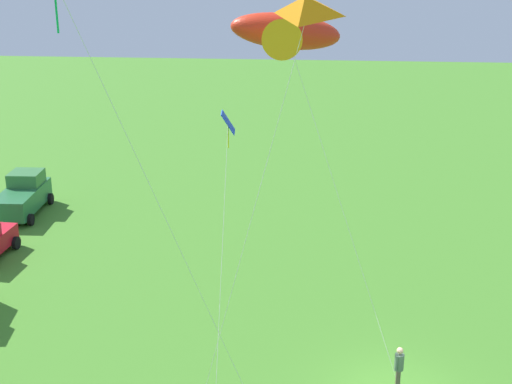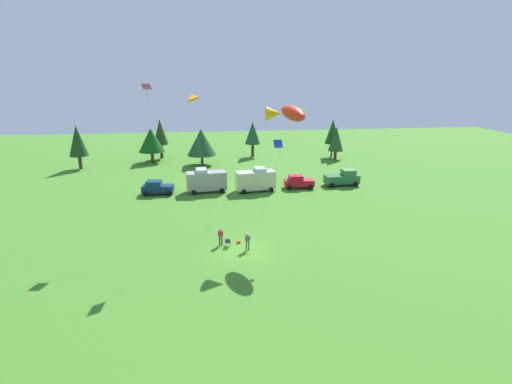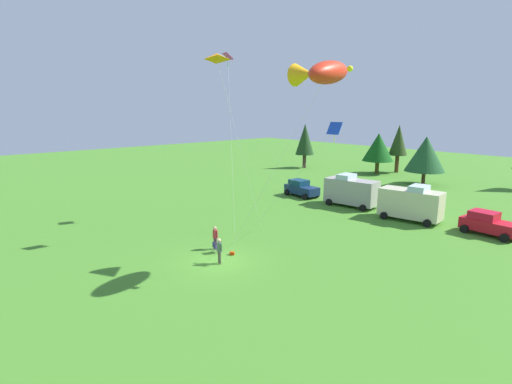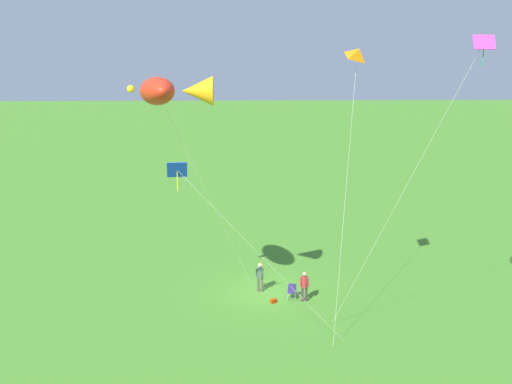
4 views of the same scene
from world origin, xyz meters
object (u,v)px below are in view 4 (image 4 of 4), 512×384
object	(u,v)px
person_spectator	(304,284)
kite_diamond_rainbow	(476,57)
backpack_on_grass	(273,301)
kite_delta_orange	(359,54)
kite_diamond_blue	(183,176)
kite_large_fish	(167,91)
folding_chair	(292,290)
person_kite_flyer	(260,275)

from	to	relation	value
person_spectator	kite_diamond_rainbow	distance (m)	15.89
backpack_on_grass	kite_delta_orange	xyz separation A→B (m)	(-3.97, 1.93, 13.70)
backpack_on_grass	kite_diamond_blue	size ratio (longest dim) A/B	0.03
kite_large_fish	kite_diamond_blue	bearing A→B (deg)	110.90
kite_large_fish	backpack_on_grass	bearing A→B (deg)	-151.42
folding_chair	kite_diamond_blue	size ratio (longest dim) A/B	0.09
backpack_on_grass	kite_diamond_blue	distance (m)	10.75
person_kite_flyer	kite_diamond_rainbow	xyz separation A→B (m)	(-8.97, 7.88, 12.98)
kite_delta_orange	kite_diamond_blue	size ratio (longest dim) A/B	1.54
person_kite_flyer	kite_diamond_blue	bearing A→B (deg)	-12.08
person_spectator	folding_chair	bearing A→B (deg)	-116.25
person_kite_flyer	kite_diamond_blue	world-z (taller)	kite_diamond_blue
person_kite_flyer	kite_delta_orange	xyz separation A→B (m)	(-4.68, 3.53, 12.79)
person_kite_flyer	kite_delta_orange	world-z (taller)	kite_delta_orange
person_spectator	kite_diamond_rainbow	xyz separation A→B (m)	(-6.52, 6.46, 12.98)
kite_large_fish	kite_diamond_rainbow	xyz separation A→B (m)	(-13.50, 3.42, 1.82)
folding_chair	kite_large_fish	xyz separation A→B (m)	(6.32, 3.47, 11.69)
folding_chair	kite_diamond_blue	bearing A→B (deg)	-35.94
person_kite_flyer	kite_diamond_blue	distance (m)	10.66
person_kite_flyer	folding_chair	size ratio (longest dim) A/B	2.12
person_spectator	kite_delta_orange	distance (m)	13.15
kite_large_fish	kite_diamond_blue	world-z (taller)	kite_large_fish
person_kite_flyer	kite_large_fish	bearing A→B (deg)	-27.95
kite_delta_orange	kite_diamond_rainbow	bearing A→B (deg)	134.55
folding_chair	kite_diamond_rainbow	distance (m)	16.78
folding_chair	person_spectator	bearing A→B (deg)	65.60
folding_chair	person_kite_flyer	bearing A→B (deg)	-110.18
backpack_on_grass	person_kite_flyer	bearing A→B (deg)	-66.06
kite_diamond_rainbow	backpack_on_grass	bearing A→B (deg)	-37.26
folding_chair	person_spectator	world-z (taller)	person_spectator
person_kite_flyer	backpack_on_grass	size ratio (longest dim) A/B	5.44
kite_large_fish	folding_chair	bearing A→B (deg)	-151.24
backpack_on_grass	kite_diamond_rainbow	distance (m)	17.33
backpack_on_grass	kite_large_fish	bearing A→B (deg)	28.58
backpack_on_grass	folding_chair	bearing A→B (deg)	-150.36
person_spectator	kite_delta_orange	xyz separation A→B (m)	(-2.24, 2.11, 12.79)
kite_diamond_rainbow	kite_diamond_blue	bearing A→B (deg)	-5.92
folding_chair	backpack_on_grass	size ratio (longest dim) A/B	2.56
person_spectator	kite_large_fish	world-z (taller)	kite_large_fish
person_kite_flyer	kite_large_fish	world-z (taller)	kite_large_fish
backpack_on_grass	kite_large_fish	xyz separation A→B (m)	(5.24, 2.86, 12.07)
folding_chair	kite_delta_orange	xyz separation A→B (m)	(-2.89, 2.54, 13.32)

